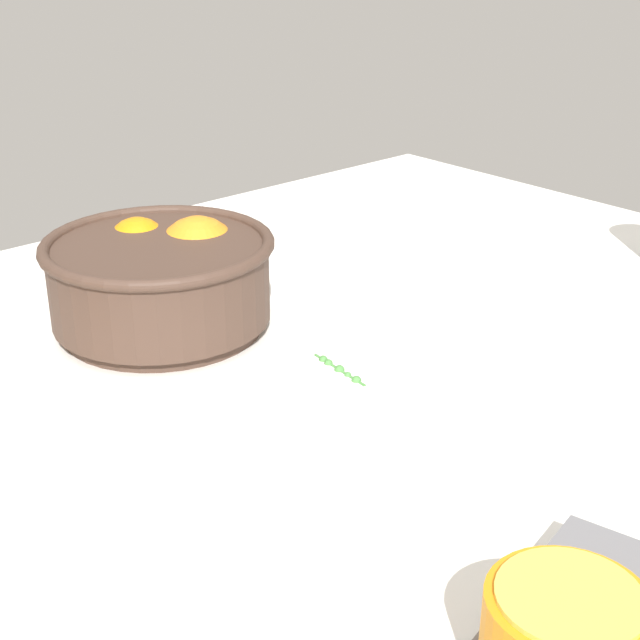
{
  "coord_description": "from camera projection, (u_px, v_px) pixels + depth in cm",
  "views": [
    {
      "loc": [
        -45.49,
        -56.42,
        38.7
      ],
      "look_at": [
        3.33,
        -1.41,
        5.54
      ],
      "focal_mm": 52.32,
      "sensor_mm": 36.0,
      "label": 1
    }
  ],
  "objects": [
    {
      "name": "ground_plane",
      "position": [
        281.0,
        398.0,
        0.83
      ],
      "size": [
        135.2,
        97.44,
        3.0
      ],
      "primitive_type": "cube",
      "color": "white"
    },
    {
      "name": "fruit_bowl",
      "position": [
        163.0,
        278.0,
        0.91
      ],
      "size": [
        22.44,
        22.44,
        10.09
      ],
      "color": "#473328",
      "rests_on": "ground_plane"
    },
    {
      "name": "orange_half_1",
      "position": [
        565.0,
        631.0,
        0.48
      ],
      "size": [
        8.59,
        8.59,
        4.7
      ],
      "color": "orange",
      "rests_on": "cutting_board"
    },
    {
      "name": "herb_sprig_0",
      "position": [
        339.0,
        367.0,
        0.84
      ],
      "size": [
        1.4,
        7.51,
        0.95
      ],
      "color": "#4B8B42",
      "rests_on": "ground_plane"
    },
    {
      "name": "herb_sprig_1",
      "position": [
        209.0,
        221.0,
        1.22
      ],
      "size": [
        5.2,
        1.92,
        0.98
      ],
      "color": "#427730",
      "rests_on": "ground_plane"
    }
  ]
}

